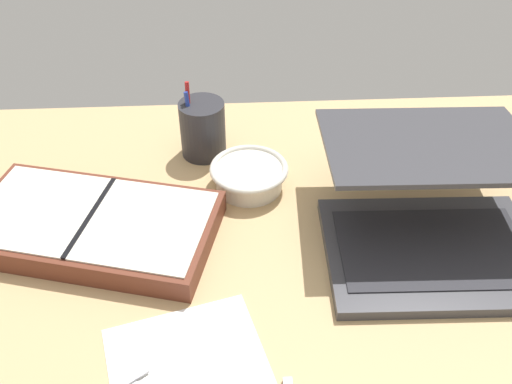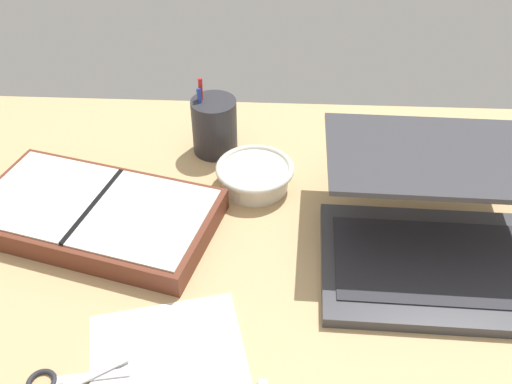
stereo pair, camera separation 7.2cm
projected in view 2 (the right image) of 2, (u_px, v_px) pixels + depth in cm
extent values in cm
cube|color=tan|center=(248.00, 276.00, 87.76)|extent=(140.00, 100.00, 2.00)
cube|color=#38383D|center=(430.00, 265.00, 86.86)|extent=(33.67, 25.14, 1.80)
cube|color=#232328|center=(431.00, 261.00, 86.21)|extent=(29.52, 18.25, 0.24)
cube|color=#38383D|center=(435.00, 155.00, 86.98)|extent=(33.67, 25.11, 3.17)
cube|color=navy|center=(436.00, 157.00, 86.64)|extent=(30.96, 22.57, 2.46)
cylinder|color=silver|center=(256.00, 177.00, 101.77)|extent=(11.87, 11.87, 4.05)
torus|color=silver|center=(256.00, 168.00, 100.48)|extent=(13.97, 13.97, 1.12)
cylinder|color=#28282D|center=(215.00, 126.00, 108.38)|extent=(8.58, 8.58, 10.91)
cylinder|color=black|center=(202.00, 120.00, 106.85)|extent=(1.51, 3.11, 12.25)
cylinder|color=#233899|center=(202.00, 121.00, 106.45)|extent=(1.83, 2.78, 12.57)
cylinder|color=#B21E1E|center=(201.00, 115.00, 106.86)|extent=(0.82, 3.36, 13.81)
cube|color=brown|center=(96.00, 215.00, 94.15)|extent=(43.16, 30.45, 3.99)
cube|color=silver|center=(43.00, 194.00, 94.98)|extent=(22.45, 23.20, 0.30)
cube|color=silver|center=(146.00, 217.00, 90.58)|extent=(22.45, 23.20, 0.30)
cube|color=black|center=(93.00, 204.00, 92.69)|extent=(5.66, 18.78, 0.30)
cube|color=#B7B7BC|center=(91.00, 375.00, 72.64)|extent=(8.76, 6.56, 0.30)
cube|color=#B7B7BC|center=(91.00, 377.00, 72.83)|extent=(9.87, 2.99, 0.30)
torus|color=#232328|center=(42.00, 382.00, 72.19)|extent=(3.90, 3.90, 0.70)
cube|color=silver|center=(263.00, 384.00, 71.79)|extent=(1.20, 1.20, 0.60)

